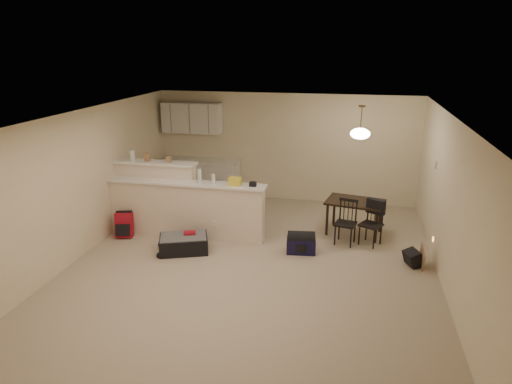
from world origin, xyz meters
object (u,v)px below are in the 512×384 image
(dining_chair_far, at_px, (371,224))
(suitcase, at_px, (184,244))
(dining_chair_near, at_px, (346,223))
(black_daypack, at_px, (413,258))
(dining_table, at_px, (355,205))
(navy_duffel, at_px, (301,245))
(pendant_lamp, at_px, (360,133))
(red_backpack, at_px, (124,225))

(dining_chair_far, bearing_deg, suitcase, -134.73)
(dining_chair_near, bearing_deg, black_daypack, -16.76)
(dining_table, relative_size, navy_duffel, 2.35)
(pendant_lamp, height_order, dining_chair_near, pendant_lamp)
(suitcase, bearing_deg, dining_chair_far, -3.64)
(dining_chair_near, bearing_deg, navy_duffel, -130.39)
(dining_chair_far, relative_size, navy_duffel, 1.64)
(pendant_lamp, height_order, black_daypack, pendant_lamp)
(dining_table, relative_size, red_backpack, 2.50)
(dining_chair_near, relative_size, black_daypack, 2.85)
(dining_chair_near, bearing_deg, red_backpack, -159.26)
(dining_table, bearing_deg, black_daypack, -39.42)
(navy_duffel, height_order, black_daypack, navy_duffel)
(dining_chair_near, xyz_separation_m, navy_duffel, (-0.75, -0.55, -0.28))
(dining_chair_far, height_order, red_backpack, dining_chair_far)
(dining_chair_near, distance_m, dining_chair_far, 0.46)
(pendant_lamp, relative_size, black_daypack, 2.10)
(dining_chair_far, xyz_separation_m, red_backpack, (-4.61, -0.62, -0.18))
(dining_chair_near, xyz_separation_m, dining_chair_far, (0.46, 0.06, -0.01))
(dining_table, height_order, dining_chair_far, dining_chair_far)
(dining_chair_far, bearing_deg, dining_table, 150.66)
(dining_chair_near, distance_m, red_backpack, 4.20)
(dining_chair_far, xyz_separation_m, navy_duffel, (-1.20, -0.61, -0.28))
(dining_chair_far, xyz_separation_m, suitcase, (-3.26, -1.00, -0.27))
(suitcase, xyz_separation_m, red_backpack, (-1.35, 0.38, 0.10))
(red_backpack, xyz_separation_m, black_daypack, (5.30, -0.10, -0.11))
(dining_chair_far, distance_m, suitcase, 3.42)
(red_backpack, height_order, navy_duffel, red_backpack)
(pendant_lamp, bearing_deg, black_daypack, -50.19)
(dining_chair_near, bearing_deg, pendant_lamp, 86.72)
(dining_table, xyz_separation_m, black_daypack, (0.99, -1.19, -0.46))
(dining_chair_far, relative_size, black_daypack, 2.82)
(red_backpack, bearing_deg, dining_chair_far, -6.42)
(dining_chair_near, xyz_separation_m, black_daypack, (1.14, -0.66, -0.29))
(suitcase, distance_m, black_daypack, 3.96)
(dining_table, bearing_deg, suitcase, -142.77)
(suitcase, relative_size, red_backpack, 1.76)
(suitcase, relative_size, navy_duffel, 1.66)
(dining_chair_far, xyz_separation_m, black_daypack, (0.69, -0.71, -0.28))
(pendant_lamp, xyz_separation_m, dining_chair_near, (-0.16, -0.53, -1.57))
(navy_duffel, bearing_deg, red_backpack, 173.26)
(dining_chair_near, height_order, red_backpack, dining_chair_near)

